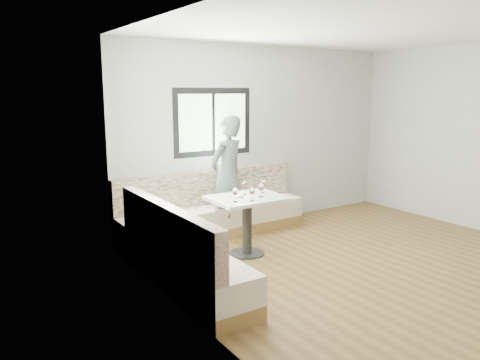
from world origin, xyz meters
name	(u,v)px	position (x,y,z in m)	size (l,w,h in m)	color
room	(379,152)	(-0.08, 0.08, 1.41)	(5.01, 5.01, 2.81)	brown
banquette	(201,230)	(-1.59, 1.63, 0.33)	(2.90, 2.80, 0.95)	olive
table	(247,211)	(-1.08, 1.32, 0.58)	(0.96, 0.76, 0.77)	black
person	(227,177)	(-0.89, 2.12, 0.89)	(0.65, 0.43, 1.78)	#515959
olive_ramekin	(240,196)	(-1.19, 1.33, 0.79)	(0.09, 0.09, 0.04)	white
wine_glass_a	(235,192)	(-1.36, 1.17, 0.90)	(0.08, 0.08, 0.18)	white
wine_glass_b	(252,191)	(-1.17, 1.09, 0.90)	(0.08, 0.08, 0.18)	white
wine_glass_c	(261,187)	(-0.94, 1.22, 0.90)	(0.08, 0.08, 0.18)	white
wine_glass_d	(245,185)	(-1.03, 1.45, 0.90)	(0.08, 0.08, 0.18)	white
wine_glass_e	(263,184)	(-0.78, 1.39, 0.90)	(0.08, 0.08, 0.18)	white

